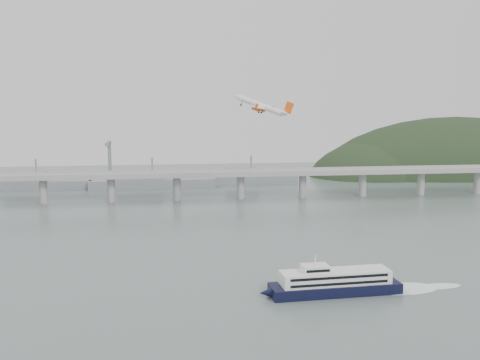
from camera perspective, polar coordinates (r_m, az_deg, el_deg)
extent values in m
plane|color=#576562|center=(248.31, 1.72, -10.05)|extent=(900.00, 900.00, 0.00)
cube|color=#969693|center=(438.23, -2.53, 0.59)|extent=(800.00, 22.00, 2.20)
cube|color=#969693|center=(427.60, -2.40, 0.67)|extent=(800.00, 0.60, 1.80)
cube|color=#969693|center=(448.35, -2.65, 1.01)|extent=(800.00, 0.60, 1.80)
cylinder|color=#969693|center=(447.44, -19.34, -1.07)|extent=(6.00, 6.00, 21.00)
cylinder|color=#969693|center=(439.97, -12.95, -0.97)|extent=(6.00, 6.00, 21.00)
cylinder|color=#969693|center=(438.11, -6.43, -0.85)|extent=(6.00, 6.00, 21.00)
cylinder|color=#969693|center=(441.94, 0.06, -0.72)|extent=(6.00, 6.00, 21.00)
cylinder|color=#969693|center=(451.31, 6.37, -0.58)|extent=(6.00, 6.00, 21.00)
cylinder|color=#969693|center=(465.89, 12.34, -0.45)|extent=(6.00, 6.00, 21.00)
cylinder|color=#969693|center=(485.20, 17.90, -0.32)|extent=(6.00, 6.00, 21.00)
cylinder|color=#969693|center=(508.72, 22.99, -0.20)|extent=(6.00, 6.00, 21.00)
ellipsoid|color=black|center=(648.90, 20.85, -0.87)|extent=(320.00, 150.00, 156.00)
ellipsoid|color=black|center=(599.31, 13.32, -0.68)|extent=(140.00, 110.00, 96.00)
cube|color=slate|center=(520.11, -19.94, -0.48)|extent=(95.67, 20.15, 8.00)
cube|color=slate|center=(521.16, -21.00, 0.37)|extent=(33.90, 15.02, 8.00)
cylinder|color=slate|center=(518.09, -20.02, 1.27)|extent=(1.60, 1.60, 14.00)
cube|color=slate|center=(503.24, -8.87, -0.36)|extent=(110.55, 21.43, 8.00)
cube|color=slate|center=(502.50, -10.14, 0.52)|extent=(39.01, 16.73, 8.00)
cylinder|color=slate|center=(501.15, -8.91, 1.45)|extent=(1.60, 1.60, 14.00)
cube|color=slate|center=(519.01, 1.14, -0.01)|extent=(85.00, 13.60, 8.00)
cube|color=slate|center=(516.71, 0.21, 0.85)|extent=(29.75, 11.90, 8.00)
cylinder|color=slate|center=(516.99, 1.14, 1.75)|extent=(1.60, 1.60, 14.00)
cube|color=slate|center=(538.26, -13.09, 1.79)|extent=(3.00, 3.00, 40.00)
cube|color=slate|center=(526.71, -13.26, 3.62)|extent=(3.00, 28.00, 3.00)
cube|color=black|center=(233.79, 9.61, -10.79)|extent=(53.71, 15.61, 4.25)
cone|color=black|center=(225.79, 2.64, -11.37)|extent=(5.53, 4.53, 4.25)
cube|color=white|center=(232.29, 9.64, -9.67)|extent=(45.11, 13.03, 5.31)
cube|color=black|center=(227.11, 10.13, -9.74)|extent=(40.30, 2.36, 1.06)
cube|color=black|center=(227.89, 10.11, -10.35)|extent=(40.30, 2.36, 1.06)
cube|color=black|center=(236.68, 9.19, -8.98)|extent=(40.30, 2.36, 1.06)
cube|color=black|center=(237.43, 9.18, -9.56)|extent=(40.30, 2.36, 1.06)
cube|color=white|center=(228.36, 7.64, -8.88)|extent=(11.01, 8.00, 2.76)
cube|color=black|center=(224.95, 7.95, -9.16)|extent=(9.55, 0.65, 1.06)
cylinder|color=white|center=(227.39, 7.66, -8.07)|extent=(0.56, 0.56, 4.25)
ellipsoid|color=white|center=(246.01, 16.22, -10.55)|extent=(31.37, 16.93, 0.21)
ellipsoid|color=white|center=(252.90, 19.27, -10.17)|extent=(23.32, 8.88, 0.21)
cylinder|color=white|center=(344.27, 2.14, 7.57)|extent=(26.10, 17.85, 12.98)
cone|color=white|center=(349.46, -0.29, 8.47)|extent=(6.28, 5.75, 4.89)
cone|color=white|center=(339.62, 4.73, 6.68)|extent=(7.04, 5.96, 5.23)
cube|color=white|center=(344.03, 2.23, 7.35)|extent=(20.30, 33.27, 3.75)
cube|color=white|center=(339.83, 4.62, 6.85)|extent=(8.43, 12.41, 1.93)
cube|color=#EF5410|center=(339.39, 4.97, 7.33)|extent=(6.09, 3.11, 7.82)
cylinder|color=#EF5410|center=(349.96, 2.20, 7.18)|extent=(5.37, 4.50, 3.68)
cylinder|color=black|center=(350.59, 1.89, 7.30)|extent=(2.11, 2.51, 2.35)
cube|color=white|center=(349.89, 2.26, 7.34)|extent=(2.64, 1.51, 2.02)
cylinder|color=#EF5410|center=(339.22, 1.63, 7.24)|extent=(5.37, 4.50, 3.68)
cylinder|color=black|center=(339.88, 1.31, 7.37)|extent=(2.11, 2.51, 2.35)
cube|color=white|center=(339.15, 1.69, 7.41)|extent=(2.64, 1.51, 2.02)
cylinder|color=black|center=(346.70, 2.26, 7.05)|extent=(1.25, 0.76, 2.46)
cylinder|color=black|center=(346.78, 2.20, 6.87)|extent=(1.48, 0.99, 1.45)
cylinder|color=black|center=(341.62, 2.00, 7.08)|extent=(1.25, 0.76, 2.46)
cylinder|color=black|center=(341.70, 1.93, 6.90)|extent=(1.48, 0.99, 1.45)
cylinder|color=black|center=(348.29, 0.15, 7.80)|extent=(1.25, 0.76, 2.46)
cylinder|color=black|center=(348.37, 0.09, 7.63)|extent=(1.48, 0.99, 1.45)
cube|color=#EF5410|center=(360.04, 3.43, 7.32)|extent=(2.23, 1.18, 2.87)
cube|color=#EF5410|center=(326.75, 1.71, 7.55)|extent=(2.23, 1.18, 2.87)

